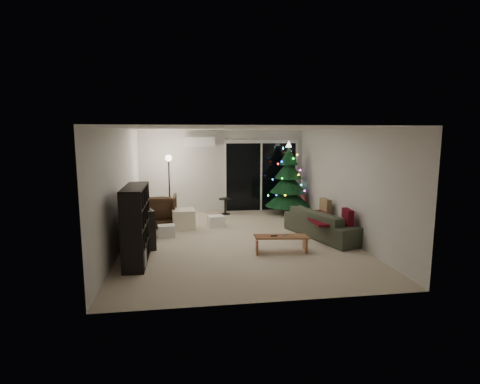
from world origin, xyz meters
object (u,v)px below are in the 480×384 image
at_px(armchair, 159,210).
at_px(sofa, 325,224).
at_px(christmas_tree, 288,178).
at_px(media_cabinet, 135,226).
at_px(bookshelf, 127,225).
at_px(coffee_table, 281,244).

bearing_deg(armchair, sofa, 158.50).
bearing_deg(christmas_tree, media_cabinet, -147.99).
bearing_deg(sofa, christmas_tree, -14.35).
relative_size(armchair, sofa, 0.42).
distance_m(media_cabinet, armchair, 1.71).
height_order(bookshelf, armchair, bookshelf).
bearing_deg(media_cabinet, christmas_tree, 10.20).
distance_m(bookshelf, sofa, 4.46).
bearing_deg(media_cabinet, coffee_table, -39.94).
xyz_separation_m(bookshelf, coffee_table, (3.00, 0.15, -0.55)).
bearing_deg(christmas_tree, armchair, -166.16).
distance_m(bookshelf, christmas_tree, 5.57).
distance_m(armchair, sofa, 4.25).
bearing_deg(media_cabinet, bookshelf, -111.81).
xyz_separation_m(armchair, sofa, (3.90, -1.68, -0.10)).
height_order(armchair, coffee_table, armchair).
distance_m(bookshelf, media_cabinet, 1.18).
bearing_deg(armchair, bookshelf, 83.64).
bearing_deg(sofa, media_cabinet, 71.72).
xyz_separation_m(bookshelf, sofa, (4.30, 1.12, -0.40)).
relative_size(bookshelf, coffee_table, 1.34).
bearing_deg(coffee_table, christmas_tree, 79.94).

